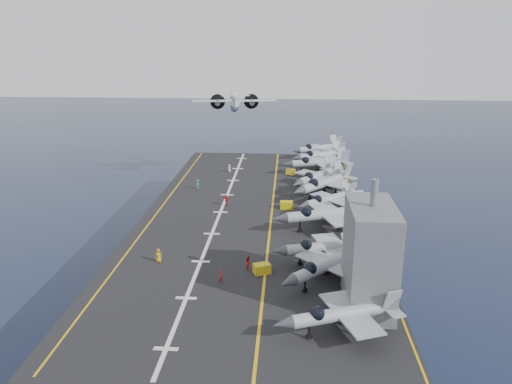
# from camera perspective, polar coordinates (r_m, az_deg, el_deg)

# --- Properties ---
(ground) EXTENTS (500.00, 500.00, 0.00)m
(ground) POSITION_cam_1_polar(r_m,az_deg,el_deg) (91.13, -0.17, -8.58)
(ground) COLOR #142135
(ground) RESTS_ON ground
(hull) EXTENTS (36.00, 90.00, 10.00)m
(hull) POSITION_cam_1_polar(r_m,az_deg,el_deg) (89.05, -0.17, -5.69)
(hull) COLOR #56595E
(hull) RESTS_ON ground
(flight_deck) EXTENTS (38.00, 92.00, 0.40)m
(flight_deck) POSITION_cam_1_polar(r_m,az_deg,el_deg) (87.13, -0.18, -2.55)
(flight_deck) COLOR black
(flight_deck) RESTS_ON hull
(foul_line) EXTENTS (0.35, 90.00, 0.02)m
(foul_line) POSITION_cam_1_polar(r_m,az_deg,el_deg) (86.91, 1.80, -2.45)
(foul_line) COLOR gold
(foul_line) RESTS_ON flight_deck
(landing_centerline) EXTENTS (0.50, 90.00, 0.02)m
(landing_centerline) POSITION_cam_1_polar(r_m,az_deg,el_deg) (87.65, -4.09, -2.31)
(landing_centerline) COLOR silver
(landing_centerline) RESTS_ON flight_deck
(deck_edge_port) EXTENTS (0.25, 90.00, 0.02)m
(deck_edge_port) POSITION_cam_1_polar(r_m,az_deg,el_deg) (89.79, -11.07, -2.12)
(deck_edge_port) COLOR gold
(deck_edge_port) RESTS_ON flight_deck
(deck_edge_stbd) EXTENTS (0.25, 90.00, 0.02)m
(deck_edge_stbd) POSITION_cam_1_polar(r_m,az_deg,el_deg) (87.80, 11.97, -2.63)
(deck_edge_stbd) COLOR gold
(deck_edge_stbd) RESTS_ON flight_deck
(island_superstructure) EXTENTS (5.00, 10.00, 15.00)m
(island_superstructure) POSITION_cam_1_polar(r_m,az_deg,el_deg) (56.97, 12.96, -5.86)
(island_superstructure) COLOR #56595E
(island_superstructure) RESTS_ON flight_deck
(fighter_jet_0) EXTENTS (16.02, 13.37, 4.75)m
(fighter_jet_0) POSITION_cam_1_polar(r_m,az_deg,el_deg) (53.59, 10.03, -13.40)
(fighter_jet_0) COLOR #9BA5AB
(fighter_jet_0) RESTS_ON flight_deck
(fighter_jet_1) EXTENTS (16.80, 16.87, 4.96)m
(fighter_jet_1) POSITION_cam_1_polar(r_m,az_deg,el_deg) (63.28, 8.12, -8.12)
(fighter_jet_1) COLOR #8E969C
(fighter_jet_1) RESTS_ON flight_deck
(fighter_jet_2) EXTENTS (16.12, 12.84, 4.90)m
(fighter_jet_2) POSITION_cam_1_polar(r_m,az_deg,el_deg) (68.46, 8.26, -6.11)
(fighter_jet_2) COLOR gray
(fighter_jet_2) RESTS_ON flight_deck
(fighter_jet_3) EXTENTS (18.78, 15.45, 5.61)m
(fighter_jet_3) POSITION_cam_1_polar(r_m,az_deg,el_deg) (79.62, 8.12, -2.40)
(fighter_jet_3) COLOR gray
(fighter_jet_3) RESTS_ON flight_deck
(fighter_jet_4) EXTENTS (15.52, 15.08, 4.52)m
(fighter_jet_4) POSITION_cam_1_polar(r_m,az_deg,el_deg) (88.66, 8.40, -0.70)
(fighter_jet_4) COLOR gray
(fighter_jet_4) RESTS_ON flight_deck
(fighter_jet_5) EXTENTS (18.89, 19.50, 5.67)m
(fighter_jet_5) POSITION_cam_1_polar(r_m,az_deg,el_deg) (96.39, 7.89, 1.17)
(fighter_jet_5) COLOR gray
(fighter_jet_5) RESTS_ON flight_deck
(fighter_jet_6) EXTENTS (17.30, 18.59, 5.37)m
(fighter_jet_6) POSITION_cam_1_polar(r_m,az_deg,el_deg) (101.49, 7.09, 1.94)
(fighter_jet_6) COLOR gray
(fighter_jet_6) RESTS_ON flight_deck
(fighter_jet_7) EXTENTS (17.75, 14.30, 5.36)m
(fighter_jet_7) POSITION_cam_1_polar(r_m,az_deg,el_deg) (112.36, 7.30, 3.46)
(fighter_jet_7) COLOR gray
(fighter_jet_7) RESTS_ON flight_deck
(fighter_jet_8) EXTENTS (17.23, 15.65, 4.98)m
(fighter_jet_8) POSITION_cam_1_polar(r_m,az_deg,el_deg) (120.37, 7.41, 4.30)
(fighter_jet_8) COLOR gray
(fighter_jet_8) RESTS_ON flight_deck
(tow_cart_a) EXTENTS (2.50, 2.10, 1.28)m
(tow_cart_a) POSITION_cam_1_polar(r_m,az_deg,el_deg) (65.63, 0.68, -8.74)
(tow_cart_a) COLOR gold
(tow_cart_a) RESTS_ON flight_deck
(tow_cart_b) EXTENTS (2.27, 1.54, 1.32)m
(tow_cart_b) POSITION_cam_1_polar(r_m,az_deg,el_deg) (89.31, 3.49, -1.49)
(tow_cart_b) COLOR #BFAE08
(tow_cart_b) RESTS_ON flight_deck
(tow_cart_c) EXTENTS (2.21, 1.72, 1.17)m
(tow_cart_c) POSITION_cam_1_polar(r_m,az_deg,el_deg) (111.42, 3.98, 2.32)
(tow_cart_c) COLOR yellow
(tow_cart_c) RESTS_ON flight_deck
(crew_0) EXTENTS (1.25, 0.94, 1.89)m
(crew_0) POSITION_cam_1_polar(r_m,az_deg,el_deg) (69.86, -11.08, -7.12)
(crew_0) COLOR gold
(crew_0) RESTS_ON flight_deck
(crew_3) EXTENTS (1.27, 1.41, 1.96)m
(crew_3) POSITION_cam_1_polar(r_m,az_deg,el_deg) (100.95, -6.70, 0.87)
(crew_3) COLOR #24853A
(crew_3) RESTS_ON flight_deck
(crew_4) EXTENTS (1.44, 1.25, 2.02)m
(crew_4) POSITION_cam_1_polar(r_m,az_deg,el_deg) (90.85, -3.42, -0.92)
(crew_4) COLOR red
(crew_4) RESTS_ON flight_deck
(crew_5) EXTENTS (0.84, 1.13, 1.73)m
(crew_5) POSITION_cam_1_polar(r_m,az_deg,el_deg) (113.28, -3.06, 2.74)
(crew_5) COLOR silver
(crew_5) RESTS_ON flight_deck
(crew_6) EXTENTS (0.86, 1.12, 1.68)m
(crew_6) POSITION_cam_1_polar(r_m,az_deg,el_deg) (63.22, -4.09, -9.66)
(crew_6) COLOR #B21919
(crew_6) RESTS_ON flight_deck
(crew_7) EXTENTS (1.03, 1.30, 1.90)m
(crew_7) POSITION_cam_1_polar(r_m,az_deg,el_deg) (66.46, -0.86, -8.09)
(crew_7) COLOR #B21919
(crew_7) RESTS_ON flight_deck
(transport_plane) EXTENTS (24.86, 18.61, 5.43)m
(transport_plane) POSITION_cam_1_polar(r_m,az_deg,el_deg) (138.64, -2.44, 9.83)
(transport_plane) COLOR silver
(fighter_jet_9) EXTENTS (17.23, 15.65, 4.98)m
(fighter_jet_9) POSITION_cam_1_polar(r_m,az_deg,el_deg) (127.82, 7.22, 5.08)
(fighter_jet_9) COLOR gray
(fighter_jet_9) RESTS_ON flight_deck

